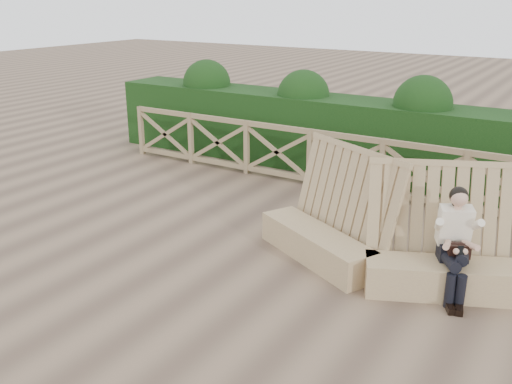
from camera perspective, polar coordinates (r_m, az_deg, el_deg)
The scene contains 5 objects.
ground at distance 7.92m, azimuth -1.66°, elevation -6.95°, with size 60.00×60.00×0.00m, color brown.
bench at distance 7.62m, azimuth 12.42°, elevation -5.30°, with size 3.77×1.55×1.56m.
woman at distance 7.22m, azimuth 19.32°, elevation -4.53°, with size 0.59×0.86×1.35m.
guardrail at distance 10.62m, azimuth 8.81°, elevation 2.92°, with size 10.10×0.09×1.10m.
hedge at distance 11.65m, azimuth 11.23°, elevation 5.22°, with size 12.00×1.20×1.50m, color black.
Camera 1 is at (3.95, -5.91, 3.49)m, focal length 40.00 mm.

